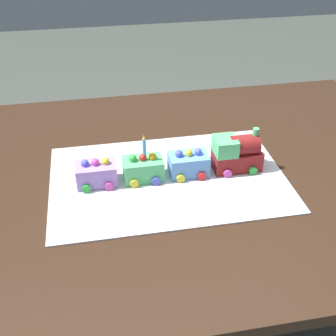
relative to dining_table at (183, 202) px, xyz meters
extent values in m
cube|color=#382316|center=(0.00, 0.00, 0.09)|extent=(1.40, 1.00, 0.03)
cube|color=#382316|center=(-0.64, -0.44, -0.28)|extent=(0.07, 0.07, 0.71)
cube|color=silver|center=(0.05, 0.03, 0.11)|extent=(0.60, 0.40, 0.00)
cube|color=maroon|center=(-0.14, 0.02, 0.14)|extent=(0.12, 0.06, 0.05)
cylinder|color=maroon|center=(-0.15, 0.02, 0.18)|extent=(0.08, 0.05, 0.05)
cube|color=#59CC7A|center=(-0.10, 0.02, 0.18)|extent=(0.06, 0.06, 0.04)
cylinder|color=#59CC7A|center=(-0.18, 0.02, 0.21)|extent=(0.02, 0.02, 0.03)
sphere|color=#F4EFCC|center=(-0.21, 0.02, 0.14)|extent=(0.02, 0.02, 0.02)
cylinder|color=#D84CB2|center=(-0.17, -0.01, 0.12)|extent=(0.02, 0.01, 0.02)
cylinder|color=#4C59D8|center=(-0.10, -0.01, 0.12)|extent=(0.02, 0.01, 0.02)
cylinder|color=green|center=(-0.17, 0.06, 0.12)|extent=(0.02, 0.01, 0.02)
cylinder|color=#D84CB2|center=(-0.10, 0.06, 0.12)|extent=(0.02, 0.01, 0.02)
cube|color=#669EEA|center=(-0.01, 0.02, 0.14)|extent=(0.10, 0.06, 0.06)
cylinder|color=#4C59D8|center=(-0.03, -0.01, 0.12)|extent=(0.02, 0.01, 0.02)
cylinder|color=yellow|center=(0.02, -0.01, 0.12)|extent=(0.02, 0.01, 0.02)
cylinder|color=red|center=(-0.03, 0.06, 0.12)|extent=(0.02, 0.01, 0.02)
cylinder|color=yellow|center=(0.02, 0.06, 0.12)|extent=(0.02, 0.01, 0.02)
sphere|color=yellow|center=(-0.01, 0.02, 0.17)|extent=(0.02, 0.02, 0.02)
sphere|color=#4C59D8|center=(-0.03, 0.02, 0.17)|extent=(0.02, 0.02, 0.02)
sphere|color=#4C59D8|center=(0.02, 0.02, 0.17)|extent=(0.02, 0.02, 0.02)
cube|color=#59CC7A|center=(0.11, 0.02, 0.14)|extent=(0.10, 0.06, 0.06)
cylinder|color=red|center=(0.08, -0.01, 0.12)|extent=(0.02, 0.01, 0.02)
cylinder|color=#4C59D8|center=(0.14, -0.01, 0.12)|extent=(0.02, 0.01, 0.02)
cylinder|color=#4C59D8|center=(0.08, 0.06, 0.12)|extent=(0.02, 0.01, 0.02)
cylinder|color=yellow|center=(0.14, 0.06, 0.12)|extent=(0.02, 0.01, 0.02)
sphere|color=green|center=(0.14, 0.02, 0.17)|extent=(0.02, 0.02, 0.02)
sphere|color=red|center=(0.11, 0.02, 0.17)|extent=(0.02, 0.02, 0.02)
sphere|color=orange|center=(0.09, 0.02, 0.17)|extent=(0.02, 0.02, 0.02)
cube|color=#AD84E0|center=(0.23, 0.02, 0.14)|extent=(0.10, 0.06, 0.06)
cylinder|color=red|center=(0.20, -0.01, 0.12)|extent=(0.02, 0.01, 0.02)
cylinder|color=red|center=(0.26, -0.01, 0.12)|extent=(0.02, 0.01, 0.02)
cylinder|color=#D84CB2|center=(0.20, 0.06, 0.12)|extent=(0.02, 0.01, 0.02)
cylinder|color=green|center=(0.26, 0.06, 0.12)|extent=(0.02, 0.01, 0.02)
sphere|color=yellow|center=(0.20, 0.02, 0.17)|extent=(0.02, 0.02, 0.02)
sphere|color=#D84CB2|center=(0.23, 0.02, 0.17)|extent=(0.02, 0.02, 0.02)
sphere|color=#4C59D8|center=(0.25, 0.02, 0.17)|extent=(0.02, 0.02, 0.02)
cylinder|color=#4CA5E5|center=(0.11, 0.02, 0.20)|extent=(0.01, 0.01, 0.04)
cone|color=yellow|center=(0.11, 0.02, 0.23)|extent=(0.01, 0.01, 0.01)
camera|label=1|loc=(0.22, 0.93, 0.76)|focal=46.43mm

